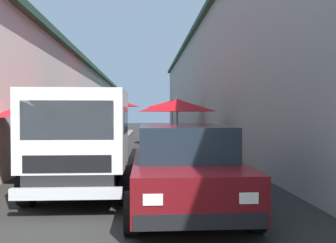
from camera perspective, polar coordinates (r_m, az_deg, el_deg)
ground at (r=16.81m, az=-4.25°, el=-4.38°), size 90.00×90.00×0.00m
building_left_whitewash at (r=20.19m, az=-23.62°, el=3.15°), size 49.80×7.50×4.68m
building_right_concrete at (r=20.14m, az=15.35°, el=6.23°), size 49.80×7.50×6.80m
fruit_stall_far_left at (r=8.74m, az=-19.41°, el=0.58°), size 2.21×2.21×2.12m
fruit_stall_mid_lane at (r=13.03m, az=1.48°, el=2.03°), size 2.87×2.87×2.25m
fruit_stall_near_right at (r=10.77m, az=-12.80°, el=1.41°), size 2.44×2.44×2.22m
fruit_stall_near_left at (r=19.03m, az=0.63°, el=2.04°), size 2.76×2.76×2.43m
fruit_stall_far_right at (r=17.14m, az=-8.68°, el=1.98°), size 2.55×2.55×2.46m
hatchback_car at (r=6.37m, az=2.47°, el=-7.07°), size 3.91×1.92×1.45m
delivery_truck at (r=7.35m, az=-13.24°, el=-3.60°), size 4.94×2.01×2.08m
vendor_by_crates at (r=15.17m, az=-8.25°, el=-1.64°), size 0.42×0.52×1.55m
vendor_in_shade at (r=15.88m, az=-9.32°, el=-1.46°), size 0.37×0.58×1.57m
parked_scooter at (r=15.53m, az=-11.80°, el=-3.21°), size 1.69×0.37×1.14m
plastic_stool at (r=14.46m, az=4.93°, el=-4.00°), size 0.30×0.30×0.43m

